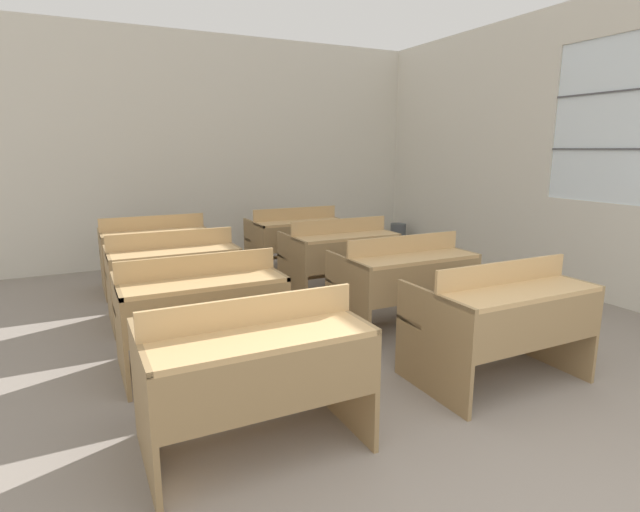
# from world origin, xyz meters

# --- Properties ---
(wall_back) EXTENTS (6.10, 0.06, 3.00)m
(wall_back) POSITION_xyz_m (0.00, 6.15, 1.50)
(wall_back) COLOR beige
(wall_back) RESTS_ON ground_plane
(wall_right_with_window) EXTENTS (0.06, 6.12, 3.00)m
(wall_right_with_window) POSITION_xyz_m (3.02, 3.09, 1.48)
(wall_right_with_window) COLOR beige
(wall_right_with_window) RESTS_ON ground_plane
(bench_front_left) EXTENTS (1.09, 0.72, 0.81)m
(bench_front_left) POSITION_xyz_m (-0.99, 1.55, 0.44)
(bench_front_left) COLOR #95774D
(bench_front_left) RESTS_ON ground_plane
(bench_front_right) EXTENTS (1.09, 0.72, 0.81)m
(bench_front_right) POSITION_xyz_m (0.71, 1.58, 0.44)
(bench_front_right) COLOR #97784E
(bench_front_right) RESTS_ON ground_plane
(bench_second_left) EXTENTS (1.09, 0.72, 0.81)m
(bench_second_left) POSITION_xyz_m (-1.00, 2.67, 0.44)
(bench_second_left) COLOR olive
(bench_second_left) RESTS_ON ground_plane
(bench_second_right) EXTENTS (1.09, 0.72, 0.81)m
(bench_second_right) POSITION_xyz_m (0.72, 2.67, 0.44)
(bench_second_right) COLOR #987A50
(bench_second_right) RESTS_ON ground_plane
(bench_third_left) EXTENTS (1.09, 0.72, 0.81)m
(bench_third_left) POSITION_xyz_m (-0.98, 3.78, 0.44)
(bench_third_left) COLOR #97784E
(bench_third_left) RESTS_ON ground_plane
(bench_third_right) EXTENTS (1.09, 0.72, 0.81)m
(bench_third_right) POSITION_xyz_m (0.72, 3.80, 0.44)
(bench_third_right) COLOR #997A50
(bench_third_right) RESTS_ON ground_plane
(bench_back_left) EXTENTS (1.09, 0.72, 0.81)m
(bench_back_left) POSITION_xyz_m (-0.98, 4.91, 0.44)
(bench_back_left) COLOR #96784E
(bench_back_left) RESTS_ON ground_plane
(bench_back_right) EXTENTS (1.09, 0.72, 0.81)m
(bench_back_right) POSITION_xyz_m (0.71, 4.93, 0.44)
(bench_back_right) COLOR #97794F
(bench_back_right) RESTS_ON ground_plane
(wastepaper_bin) EXTENTS (0.23, 0.23, 0.39)m
(wastepaper_bin) POSITION_xyz_m (2.74, 5.62, 0.20)
(wastepaper_bin) COLOR #474C51
(wastepaper_bin) RESTS_ON ground_plane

